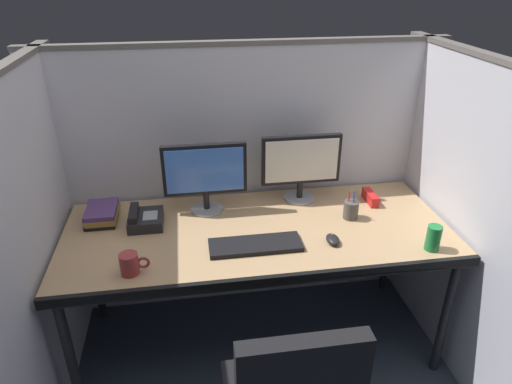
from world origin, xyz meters
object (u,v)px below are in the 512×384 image
(computer_mouse, at_px, (333,239))
(desk_phone, at_px, (145,219))
(soda_can, at_px, (433,238))
(coffee_mug, at_px, (130,264))
(desk, at_px, (258,239))
(book_stack, at_px, (102,214))
(monitor_left, at_px, (205,174))
(pen_cup, at_px, (351,210))
(red_stapler, at_px, (370,197))
(keyboard_main, at_px, (255,245))
(monitor_right, at_px, (301,164))

(computer_mouse, xyz_separation_m, desk_phone, (-0.88, 0.30, 0.02))
(soda_can, bearing_deg, coffee_mug, 178.79)
(desk, relative_size, book_stack, 8.88)
(desk, distance_m, monitor_left, 0.43)
(monitor_left, relative_size, book_stack, 2.01)
(desk, relative_size, soda_can, 15.57)
(pen_cup, bearing_deg, red_stapler, 42.21)
(desk, xyz_separation_m, pen_cup, (0.49, 0.05, 0.10))
(monitor_left, height_order, keyboard_main, monitor_left)
(desk, relative_size, desk_phone, 10.00)
(pen_cup, bearing_deg, monitor_right, 131.06)
(desk, bearing_deg, monitor_right, 45.77)
(monitor_right, distance_m, red_stapler, 0.43)
(monitor_left, bearing_deg, monitor_right, 5.31)
(computer_mouse, xyz_separation_m, red_stapler, (0.33, 0.36, 0.01))
(monitor_right, height_order, pen_cup, monitor_right)
(monitor_right, distance_m, desk_phone, 0.87)
(desk, distance_m, desk_phone, 0.58)
(monitor_right, bearing_deg, pen_cup, -48.94)
(monitor_right, bearing_deg, desk_phone, -169.86)
(pen_cup, xyz_separation_m, soda_can, (0.27, -0.33, 0.01))
(red_stapler, xyz_separation_m, desk_phone, (-1.21, -0.06, 0.01))
(monitor_left, relative_size, soda_can, 3.52)
(keyboard_main, bearing_deg, coffee_mug, -168.46)
(book_stack, distance_m, pen_cup, 1.27)
(desk, relative_size, monitor_right, 4.42)
(coffee_mug, relative_size, soda_can, 1.03)
(book_stack, xyz_separation_m, red_stapler, (1.43, -0.02, -0.01))
(desk_phone, bearing_deg, desk, -14.04)
(keyboard_main, xyz_separation_m, book_stack, (-0.73, 0.36, 0.03))
(desk, xyz_separation_m, keyboard_main, (-0.04, -0.14, 0.06))
(pen_cup, bearing_deg, computer_mouse, -127.41)
(monitor_right, xyz_separation_m, book_stack, (-1.05, -0.07, -0.18))
(red_stapler, relative_size, desk_phone, 0.79)
(monitor_right, xyz_separation_m, soda_can, (0.48, -0.57, -0.15))
(red_stapler, bearing_deg, coffee_mug, -159.95)
(soda_can, bearing_deg, monitor_left, 152.29)
(computer_mouse, bearing_deg, soda_can, -15.76)
(book_stack, xyz_separation_m, desk_phone, (0.22, -0.08, -0.00))
(keyboard_main, bearing_deg, desk, 76.24)
(computer_mouse, xyz_separation_m, pen_cup, (0.16, 0.21, 0.03))
(desk, bearing_deg, pen_cup, 5.29)
(monitor_left, distance_m, book_stack, 0.56)
(coffee_mug, bearing_deg, red_stapler, 20.05)
(computer_mouse, relative_size, red_stapler, 0.64)
(desk, height_order, pen_cup, pen_cup)
(keyboard_main, height_order, coffee_mug, coffee_mug)
(book_stack, xyz_separation_m, coffee_mug, (0.18, -0.48, 0.01))
(monitor_right, relative_size, soda_can, 3.52)
(monitor_left, distance_m, desk_phone, 0.38)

